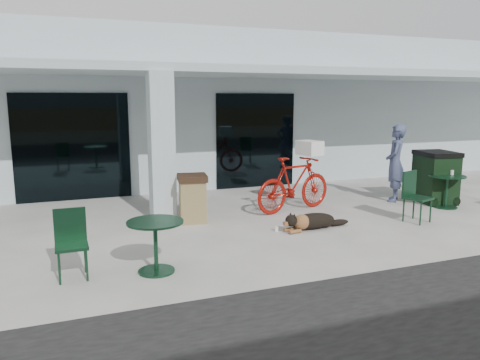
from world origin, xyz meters
name	(u,v)px	position (x,y,z in m)	size (l,w,h in m)	color
ground	(271,241)	(0.00, 0.00, 0.00)	(80.00, 80.00, 0.00)	beige
building	(167,108)	(0.00, 8.50, 2.25)	(22.00, 7.00, 4.50)	silver
storefront_glass_left	(73,147)	(-3.20, 4.98, 1.35)	(2.80, 0.06, 2.70)	black
storefront_glass_right	(256,141)	(1.80, 4.98, 1.35)	(2.40, 0.06, 2.70)	black
column	(161,147)	(-1.50, 2.30, 1.56)	(0.50, 0.50, 3.12)	silver
overhang	(210,71)	(0.00, 3.60, 3.21)	(22.00, 2.80, 0.18)	silver
bicycle	(294,184)	(1.46, 1.90, 0.63)	(0.60, 2.11, 1.27)	#A2160D
laundry_basket	(310,148)	(1.90, 2.01, 1.43)	(0.55, 0.41, 0.33)	white
dog	(313,220)	(1.09, 0.39, 0.19)	(1.12, 0.37, 0.37)	black
cup_near_dog	(277,229)	(0.36, 0.51, 0.05)	(0.08, 0.08, 0.10)	white
cafe_table_near	(156,247)	(-2.26, -0.80, 0.39)	(0.84, 0.84, 0.79)	#133822
cafe_chair_near	(72,245)	(-3.43, -0.62, 0.50)	(0.45, 0.49, 1.00)	#133822
cafe_table_far	(446,192)	(4.97, 0.88, 0.39)	(0.83, 0.83, 0.78)	#133822
cafe_chair_far_a	(418,197)	(3.41, 0.09, 0.53)	(0.48, 0.53, 1.06)	#133822
person	(395,163)	(4.30, 1.93, 0.97)	(0.70, 0.46, 1.93)	#3E4769
cup_on_table	(452,172)	(5.15, 0.93, 0.83)	(0.08, 0.08, 0.11)	white
trash_receptacle	(193,198)	(-0.98, 1.80, 0.50)	(0.59, 0.59, 1.01)	olive
wheeled_bin	(435,177)	(5.14, 1.43, 0.64)	(0.79, 1.00, 1.28)	black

